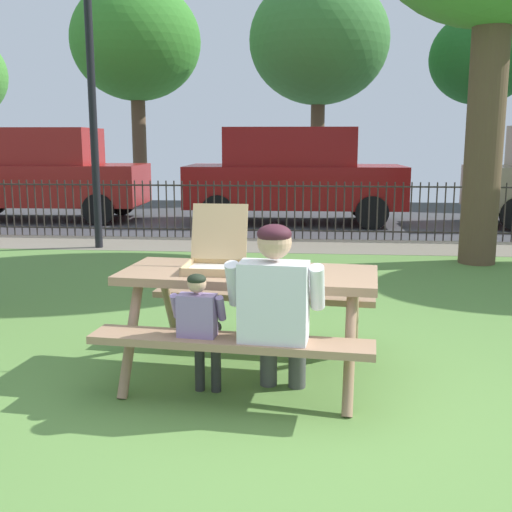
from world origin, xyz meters
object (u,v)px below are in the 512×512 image
object	(u,v)px
parked_car_left	(38,173)
far_tree_midright	(481,60)
parked_car_center	(293,174)
pizza_slice_on_table	(275,269)
lamp_post_walkway	(91,75)
picnic_table_foreground	(249,294)
far_tree_center	(319,41)
adult_at_table	(276,306)
far_tree_midleft	(136,42)
pizza_box_open	(217,254)
child_at_table	(200,324)

from	to	relation	value
parked_car_left	far_tree_midright	size ratio (longest dim) A/B	0.86
parked_car_left	parked_car_center	distance (m)	5.43
parked_car_left	far_tree_midright	distance (m)	12.13
pizza_slice_on_table	lamp_post_walkway	xyz separation A→B (m)	(-3.12, 5.13, 1.88)
far_tree_midright	picnic_table_foreground	bearing A→B (deg)	-109.80
parked_car_center	far_tree_center	xyz separation A→B (m)	(0.52, 5.50, 3.42)
lamp_post_walkway	far_tree_center	size ratio (longest dim) A/B	0.71
adult_at_table	far_tree_midleft	world-z (taller)	far_tree_midleft
far_tree_center	parked_car_center	bearing A→B (deg)	-95.36
adult_at_table	parked_car_left	distance (m)	10.64
pizza_slice_on_table	far_tree_center	xyz separation A→B (m)	(0.38, 13.97, 3.65)
lamp_post_walkway	parked_car_center	distance (m)	4.77
far_tree_midleft	far_tree_midright	bearing A→B (deg)	0.00
far_tree_center	pizza_box_open	bearing A→B (deg)	-93.30
pizza_slice_on_table	far_tree_midleft	distance (m)	15.25
lamp_post_walkway	parked_car_left	distance (m)	4.46
lamp_post_walkway	picnic_table_foreground	bearing A→B (deg)	-60.46
child_at_table	far_tree_center	world-z (taller)	far_tree_center
picnic_table_foreground	parked_car_center	world-z (taller)	parked_car_center
lamp_post_walkway	far_tree_midright	size ratio (longest dim) A/B	0.84
child_at_table	parked_car_center	bearing A→B (deg)	88.03
parked_car_center	far_tree_center	size ratio (longest dim) A/B	0.71
pizza_box_open	lamp_post_walkway	bearing A→B (deg)	117.76
pizza_slice_on_table	parked_car_left	distance (m)	10.14
pizza_box_open	adult_at_table	bearing A→B (deg)	-51.49
far_tree_midright	pizza_slice_on_table	bearing A→B (deg)	-109.19
adult_at_table	far_tree_midright	bearing A→B (deg)	71.66
child_at_table	parked_car_center	size ratio (longest dim) A/B	0.20
parked_car_left	parked_car_center	xyz separation A→B (m)	(5.43, 0.00, 0.00)
parked_car_left	far_tree_center	world-z (taller)	far_tree_center
parked_car_left	parked_car_center	world-z (taller)	same
parked_car_left	picnic_table_foreground	bearing A→B (deg)	-57.72
lamp_post_walkway	far_tree_center	distance (m)	9.67
pizza_slice_on_table	adult_at_table	distance (m)	0.59
picnic_table_foreground	child_at_table	size ratio (longest dim) A/B	2.23
picnic_table_foreground	child_at_table	world-z (taller)	child_at_table
child_at_table	parked_car_left	distance (m)	10.38
adult_at_table	far_tree_midleft	distance (m)	15.82
pizza_slice_on_table	lamp_post_walkway	world-z (taller)	lamp_post_walkway
pizza_slice_on_table	parked_car_center	world-z (taller)	parked_car_center
parked_car_left	far_tree_midleft	xyz separation A→B (m)	(0.68, 5.50, 3.46)
pizza_slice_on_table	child_at_table	distance (m)	0.75
pizza_box_open	lamp_post_walkway	size ratio (longest dim) A/B	0.11
lamp_post_walkway	far_tree_midright	distance (m)	11.97
lamp_post_walkway	far_tree_center	world-z (taller)	far_tree_center
far_tree_center	parked_car_left	bearing A→B (deg)	-137.24
adult_at_table	far_tree_midright	world-z (taller)	far_tree_midright
child_at_table	lamp_post_walkway	world-z (taller)	lamp_post_walkway
lamp_post_walkway	far_tree_midleft	xyz separation A→B (m)	(-1.77, 8.84, 1.81)
picnic_table_foreground	adult_at_table	xyz separation A→B (m)	(0.23, -0.53, 0.06)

